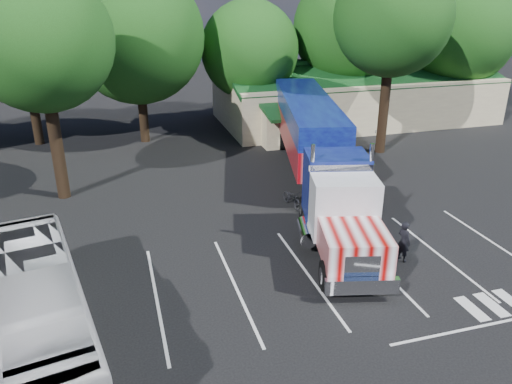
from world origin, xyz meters
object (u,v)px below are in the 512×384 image
object	(u,v)px
tour_bus	(42,313)
silver_sedan	(353,125)
woman	(404,241)
bicycle	(292,198)
semi_truck	(314,140)

from	to	relation	value
tour_bus	silver_sedan	bearing A→B (deg)	33.97
woman	bicycle	bearing A→B (deg)	7.57
semi_truck	woman	world-z (taller)	semi_truck
tour_bus	woman	bearing A→B (deg)	-3.03
semi_truck	tour_bus	size ratio (longest dim) A/B	2.18
bicycle	tour_bus	size ratio (longest dim) A/B	0.18
woman	tour_bus	xyz separation A→B (m)	(-14.69, -2.00, 0.56)
tour_bus	silver_sedan	xyz separation A→B (m)	(22.19, 22.00, -0.87)
woman	bicycle	world-z (taller)	woman
tour_bus	silver_sedan	size ratio (longest dim) A/B	2.79
bicycle	tour_bus	world-z (taller)	tour_bus
semi_truck	bicycle	world-z (taller)	semi_truck
bicycle	silver_sedan	distance (m)	16.52
tour_bus	semi_truck	bearing A→B (deg)	28.96
semi_truck	woman	size ratio (longest dim) A/B	12.47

